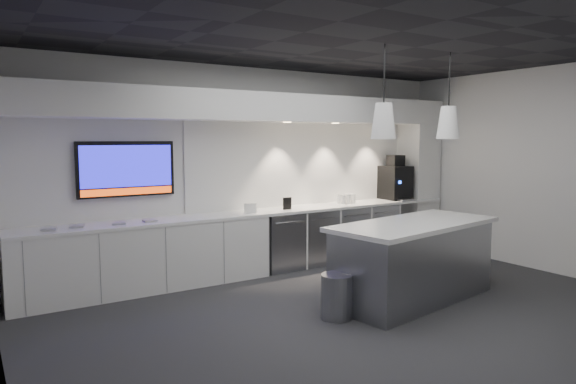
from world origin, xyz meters
TOP-DOWN VIEW (x-y plane):
  - floor at (0.00, 0.00)m, footprint 7.00×7.00m
  - ceiling at (0.00, 0.00)m, footprint 7.00×7.00m
  - wall_back at (0.00, 2.50)m, footprint 7.00×0.00m
  - wall_right at (3.50, 0.00)m, footprint 0.00×7.00m
  - back_counter at (0.00, 2.17)m, footprint 6.80×0.65m
  - left_base_cabinets at (-1.75, 2.17)m, footprint 3.30×0.63m
  - fridge_unit_a at (0.25, 2.17)m, footprint 0.60×0.61m
  - fridge_unit_b at (0.88, 2.17)m, footprint 0.60×0.61m
  - fridge_unit_c at (1.51, 2.17)m, footprint 0.60×0.61m
  - fridge_unit_d at (2.14, 2.17)m, footprint 0.60×0.61m
  - backsplash at (1.20, 2.48)m, footprint 4.60×0.03m
  - soffit at (0.00, 2.20)m, footprint 6.90×0.60m
  - column at (3.20, 2.20)m, footprint 0.55×0.55m
  - wall_tv at (-1.90, 2.45)m, footprint 1.25×0.07m
  - island at (0.86, 0.02)m, footprint 2.38×1.31m
  - bin at (-0.33, 0.00)m, footprint 0.44×0.44m
  - coffee_machine at (2.65, 2.20)m, footprint 0.46×0.62m
  - sign_black at (0.37, 2.12)m, footprint 0.14×0.02m
  - sign_white at (-0.29, 2.05)m, footprint 0.18×0.05m
  - cup_cluster at (1.55, 2.18)m, footprint 0.28×0.18m
  - tray_a at (-2.90, 2.10)m, footprint 0.20×0.20m
  - tray_b at (-2.59, 2.15)m, footprint 0.20×0.20m
  - tray_c at (-2.10, 2.11)m, footprint 0.20×0.20m
  - tray_d at (-1.72, 2.10)m, footprint 0.17×0.17m
  - pendant_left at (0.32, 0.02)m, footprint 0.28×0.28m
  - pendant_right at (1.40, 0.02)m, footprint 0.28×0.28m

SIDE VIEW (x-z plane):
  - floor at x=0.00m, z-range 0.00..0.00m
  - bin at x=-0.33m, z-range 0.00..0.49m
  - fridge_unit_a at x=0.25m, z-range 0.00..0.85m
  - fridge_unit_b at x=0.88m, z-range 0.00..0.85m
  - fridge_unit_c at x=1.51m, z-range 0.00..0.85m
  - fridge_unit_d at x=2.14m, z-range 0.00..0.85m
  - left_base_cabinets at x=-1.75m, z-range 0.00..0.86m
  - island at x=0.86m, z-range 0.00..0.96m
  - back_counter at x=0.00m, z-range 0.86..0.90m
  - tray_a at x=-2.90m, z-range 0.90..0.92m
  - tray_b at x=-2.59m, z-range 0.90..0.92m
  - tray_c at x=-2.10m, z-range 0.90..0.92m
  - tray_d at x=-1.72m, z-range 0.90..0.92m
  - sign_white at x=-0.29m, z-range 0.90..1.04m
  - cup_cluster at x=1.55m, z-range 0.90..1.05m
  - sign_black at x=0.37m, z-range 0.90..1.08m
  - coffee_machine at x=2.65m, z-range 0.83..1.60m
  - column at x=3.20m, z-range 0.00..2.60m
  - wall_back at x=0.00m, z-range -2.00..5.00m
  - wall_right at x=3.50m, z-range -2.00..5.00m
  - backsplash at x=1.20m, z-range 0.90..2.20m
  - wall_tv at x=-1.90m, z-range 1.20..1.92m
  - pendant_left at x=0.32m, z-range 1.60..2.70m
  - pendant_right at x=1.40m, z-range 1.60..2.70m
  - soffit at x=0.00m, z-range 2.20..2.60m
  - ceiling at x=0.00m, z-range 3.00..3.00m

